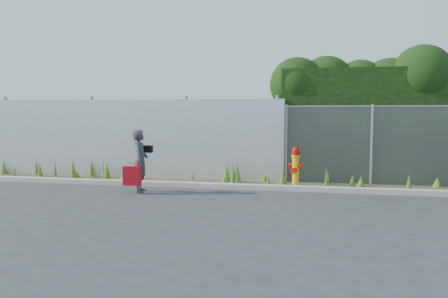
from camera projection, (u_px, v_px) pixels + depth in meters
name	position (u px, v px, depth m)	size (l,w,h in m)	color
ground	(225.00, 204.00, 8.79)	(80.00, 80.00, 0.00)	#323234
curb	(239.00, 186.00, 10.55)	(16.00, 0.22, 0.12)	#ACA89C
weed_strip	(222.00, 179.00, 11.33)	(16.00, 1.31, 0.54)	#443B27
corrugated_fence	(132.00, 139.00, 12.25)	(8.50, 0.21, 2.30)	silver
chainlink_fence	(416.00, 145.00, 10.83)	(6.50, 0.07, 2.05)	gray
hedge	(412.00, 107.00, 11.74)	(7.67, 2.13, 3.61)	black
fire_hydrant	(296.00, 168.00, 10.55)	(0.35, 0.31, 1.04)	#F0B50C
woman	(140.00, 161.00, 10.10)	(0.53, 0.35, 1.45)	#0E4F59
red_tote_bag	(132.00, 176.00, 9.90)	(0.39, 0.14, 0.51)	#A30925
black_shoulder_bag	(148.00, 149.00, 10.22)	(0.23, 0.09, 0.17)	black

